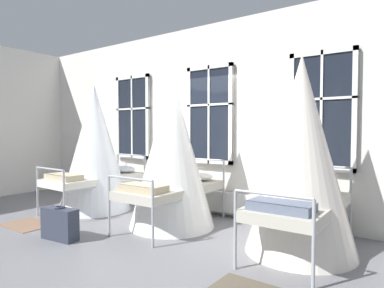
# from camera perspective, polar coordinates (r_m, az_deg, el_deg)

# --- Properties ---
(ground) EXTENTS (18.23, 18.23, 0.00)m
(ground) POSITION_cam_1_polar(r_m,az_deg,el_deg) (5.53, -2.69, -13.70)
(ground) COLOR slate
(back_wall_with_windows) EXTENTS (9.59, 0.10, 3.47)m
(back_wall_with_windows) POSITION_cam_1_polar(r_m,az_deg,el_deg) (6.21, 3.52, 4.25)
(back_wall_with_windows) COLOR silver
(back_wall_with_windows) RESTS_ON ground
(window_bank) EXTENTS (4.92, 0.10, 2.64)m
(window_bank) POSITION_cam_1_polar(r_m,az_deg,el_deg) (6.13, 2.91, -2.12)
(window_bank) COLOR black
(window_bank) RESTS_ON ground
(cot_first) EXTENTS (1.36, 1.90, 2.41)m
(cot_first) POSITION_cam_1_polar(r_m,az_deg,el_deg) (6.67, -16.27, -0.83)
(cot_first) COLOR #9EA3A8
(cot_first) RESTS_ON ground
(cot_second) EXTENTS (1.36, 1.89, 2.40)m
(cot_second) POSITION_cam_1_polar(r_m,az_deg,el_deg) (5.30, -3.46, -1.58)
(cot_second) COLOR #9EA3A8
(cot_second) RESTS_ON ground
(cot_third) EXTENTS (1.36, 1.88, 2.47)m
(cot_third) POSITION_cam_1_polar(r_m,az_deg,el_deg) (4.36, 18.09, -2.13)
(cot_third) COLOR #9EA3A8
(cot_third) RESTS_ON ground
(rug_first) EXTENTS (0.80, 0.56, 0.01)m
(rug_first) POSITION_cam_1_polar(r_m,az_deg,el_deg) (6.15, -26.33, -12.25)
(rug_first) COLOR brown
(rug_first) RESTS_ON ground
(suitcase_dark) EXTENTS (0.58, 0.27, 0.47)m
(suitcase_dark) POSITION_cam_1_polar(r_m,az_deg,el_deg) (5.14, -21.64, -12.55)
(suitcase_dark) COLOR #2D3342
(suitcase_dark) RESTS_ON ground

